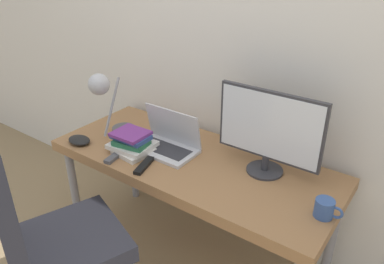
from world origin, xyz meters
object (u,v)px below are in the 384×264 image
object	(u,v)px
desk_lamp	(103,92)
book_stack	(132,143)
monitor	(269,130)
office_chair	(41,232)
game_controller	(79,140)
mug	(325,209)
laptop	(167,142)

from	to	relation	value
desk_lamp	book_stack	xyz separation A→B (m)	(0.24, -0.04, -0.23)
monitor	office_chair	size ratio (longest dim) A/B	0.47
monitor	game_controller	size ratio (longest dim) A/B	3.71
book_stack	mug	size ratio (longest dim) A/B	2.01
laptop	desk_lamp	xyz separation A→B (m)	(-0.38, -0.09, 0.24)
monitor	office_chair	world-z (taller)	monitor
desk_lamp	book_stack	bearing A→B (deg)	-10.34
desk_lamp	game_controller	xyz separation A→B (m)	(-0.08, -0.15, -0.27)
monitor	mug	bearing A→B (deg)	-26.37
laptop	mug	bearing A→B (deg)	-3.97
desk_lamp	mug	world-z (taller)	desk_lamp
laptop	office_chair	xyz separation A→B (m)	(-0.09, -0.78, -0.14)
monitor	book_stack	size ratio (longest dim) A/B	2.22
laptop	book_stack	distance (m)	0.19
desk_lamp	game_controller	distance (m)	0.32
office_chair	game_controller	bearing A→B (deg)	124.98
desk_lamp	book_stack	distance (m)	0.34
monitor	book_stack	world-z (taller)	monitor
book_stack	mug	world-z (taller)	book_stack
desk_lamp	office_chair	distance (m)	0.84
laptop	monitor	world-z (taller)	monitor
book_stack	game_controller	bearing A→B (deg)	-161.72
desk_lamp	office_chair	world-z (taller)	office_chair
mug	game_controller	world-z (taller)	mug
laptop	book_stack	size ratio (longest dim) A/B	1.50
office_chair	game_controller	xyz separation A→B (m)	(-0.37, 0.53, 0.12)
mug	game_controller	size ratio (longest dim) A/B	0.84
desk_lamp	laptop	bearing A→B (deg)	13.65
laptop	monitor	bearing A→B (deg)	11.94
monitor	game_controller	distance (m)	1.10
monitor	book_stack	xyz separation A→B (m)	(-0.69, -0.25, -0.18)
book_stack	game_controller	world-z (taller)	book_stack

